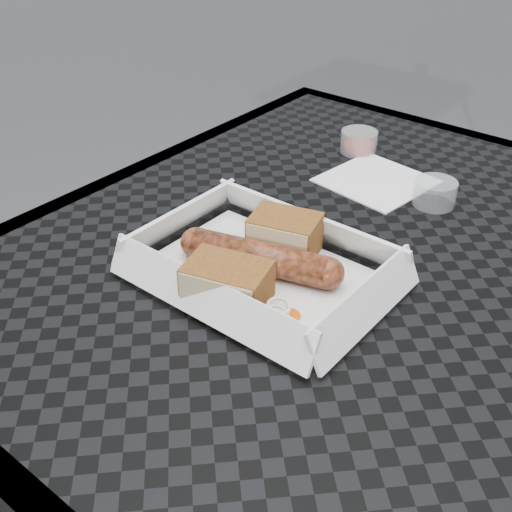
% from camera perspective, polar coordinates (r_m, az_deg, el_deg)
% --- Properties ---
extents(patio_table, '(0.80, 0.80, 0.74)m').
position_cam_1_polar(patio_table, '(0.71, 11.77, -6.57)').
color(patio_table, black).
rests_on(patio_table, ground).
extents(food_tray, '(0.22, 0.15, 0.00)m').
position_cam_1_polar(food_tray, '(0.64, 0.56, -1.70)').
color(food_tray, white).
rests_on(food_tray, patio_table).
extents(bratwurst, '(0.17, 0.07, 0.03)m').
position_cam_1_polar(bratwurst, '(0.63, 0.33, -0.14)').
color(bratwurst, brown).
rests_on(bratwurst, food_tray).
extents(bread_near, '(0.08, 0.07, 0.04)m').
position_cam_1_polar(bread_near, '(0.66, 2.56, 1.88)').
color(bread_near, brown).
rests_on(bread_near, food_tray).
extents(bread_far, '(0.09, 0.07, 0.04)m').
position_cam_1_polar(bread_far, '(0.59, -2.56, -2.39)').
color(bread_far, brown).
rests_on(bread_far, food_tray).
extents(veg_garnish, '(0.03, 0.03, 0.00)m').
position_cam_1_polar(veg_garnish, '(0.58, 2.49, -5.83)').
color(veg_garnish, '#E6590A').
rests_on(veg_garnish, food_tray).
extents(napkin, '(0.13, 0.13, 0.00)m').
position_cam_1_polar(napkin, '(0.83, 10.63, 6.58)').
color(napkin, white).
rests_on(napkin, patio_table).
extents(condiment_cup_sauce, '(0.05, 0.05, 0.03)m').
position_cam_1_polar(condiment_cup_sauce, '(0.91, 9.13, 10.01)').
color(condiment_cup_sauce, maroon).
rests_on(condiment_cup_sauce, patio_table).
extents(condiment_cup_empty, '(0.05, 0.05, 0.03)m').
position_cam_1_polar(condiment_cup_empty, '(0.79, 15.61, 5.43)').
color(condiment_cup_empty, silver).
rests_on(condiment_cup_empty, patio_table).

